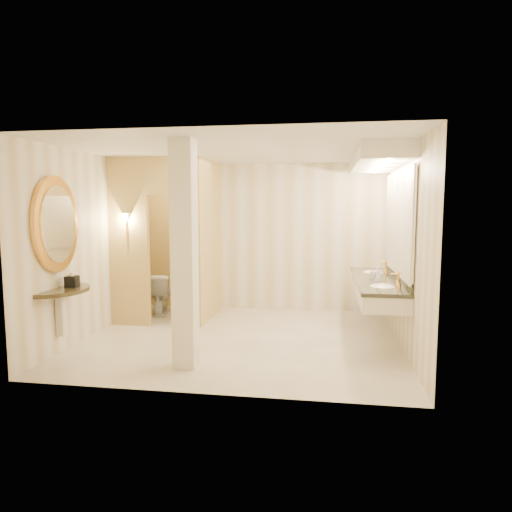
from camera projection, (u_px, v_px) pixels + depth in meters
The scene contains 16 objects.
floor at pixel (242, 339), 6.67m from camera, with size 4.50×4.50×0.00m, color silver.
ceiling at pixel (241, 151), 6.37m from camera, with size 4.50×4.50×0.00m, color silver.
wall_back at pixel (261, 237), 8.49m from camera, with size 4.50×0.02×2.70m, color #EEE6CE.
wall_front at pixel (205, 264), 4.56m from camera, with size 4.50×0.02×2.70m, color #EEE6CE.
wall_left at pixel (95, 245), 6.86m from camera, with size 0.02×4.00×2.70m, color #EEE6CE.
wall_right at pixel (404, 249), 6.18m from camera, with size 0.02×4.00×2.70m, color #EEE6CE.
toilet_closet at pixel (187, 239), 7.64m from camera, with size 1.50×1.55×2.70m.
wall_sconce at pixel (126, 219), 7.19m from camera, with size 0.14×0.14×0.42m.
vanity at pixel (381, 227), 6.58m from camera, with size 0.75×2.58×2.09m.
console_shelf at pixel (57, 252), 5.83m from camera, with size 0.94×0.94×1.92m.
pillar at pixel (184, 256), 5.37m from camera, with size 0.27×0.27×2.70m, color white.
tissue_box at pixel (72, 282), 5.96m from camera, with size 0.15×0.15×0.15m, color black.
toilet at pixel (160, 293), 8.20m from camera, with size 0.41×0.71×0.73m, color white.
soap_bottle_a at pixel (372, 273), 6.72m from camera, with size 0.06×0.06×0.13m, color beige.
soap_bottle_b at pixel (377, 271), 6.97m from camera, with size 0.09×0.09×0.12m, color silver.
soap_bottle_c at pixel (379, 275), 6.31m from camera, with size 0.09×0.09×0.22m, color #C6B28C.
Camera 1 is at (1.20, -6.39, 1.93)m, focal length 32.00 mm.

